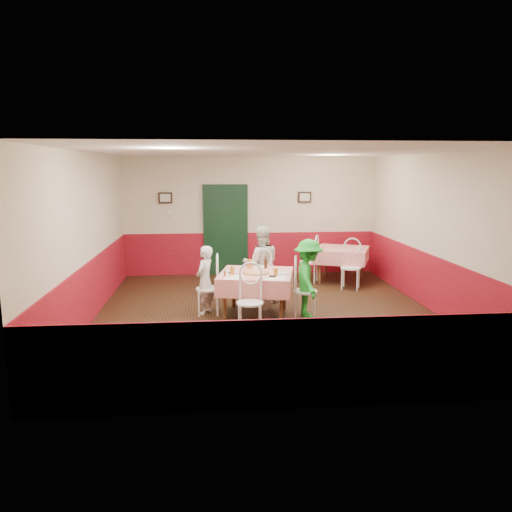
{
  "coord_description": "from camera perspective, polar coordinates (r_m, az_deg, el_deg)",
  "views": [
    {
      "loc": [
        -0.96,
        -8.39,
        2.53
      ],
      "look_at": [
        -0.19,
        -0.02,
        1.05
      ],
      "focal_mm": 35.0,
      "sensor_mm": 36.0,
      "label": 1
    }
  ],
  "objects": [
    {
      "name": "pizza",
      "position": [
        8.52,
        0.0,
        -1.91
      ],
      "size": [
        0.5,
        0.5,
        0.03
      ],
      "primitive_type": "cylinder",
      "rotation": [
        0.0,
        0.0,
        -0.2
      ],
      "color": "#B74723",
      "rests_on": "main_table"
    },
    {
      "name": "chair_near",
      "position": [
        7.84,
        -0.69,
        -5.4
      ],
      "size": [
        0.47,
        0.47,
        0.9
      ],
      "primitive_type": null,
      "rotation": [
        0.0,
        0.0,
        -0.14
      ],
      "color": "white",
      "rests_on": "ground"
    },
    {
      "name": "wainscot_left",
      "position": [
        8.87,
        -18.34,
        -3.77
      ],
      "size": [
        0.03,
        7.0,
        1.0
      ],
      "primitive_type": "cube",
      "color": "maroon",
      "rests_on": "ground"
    },
    {
      "name": "chair_left",
      "position": [
        8.79,
        -5.53,
        -3.75
      ],
      "size": [
        0.43,
        0.43,
        0.9
      ],
      "primitive_type": null,
      "rotation": [
        0.0,
        0.0,
        -1.55
      ],
      "color": "white",
      "rests_on": "ground"
    },
    {
      "name": "right_wall",
      "position": [
        9.35,
        19.88,
        2.45
      ],
      "size": [
        0.1,
        7.0,
        2.8
      ],
      "primitive_type": "cube",
      "color": "beige",
      "rests_on": "ground"
    },
    {
      "name": "plate_right",
      "position": [
        8.53,
        2.97,
        -1.95
      ],
      "size": [
        0.3,
        0.3,
        0.01
      ],
      "primitive_type": "cylinder",
      "rotation": [
        0.0,
        0.0,
        -0.2
      ],
      "color": "white",
      "rests_on": "main_table"
    },
    {
      "name": "chair_far",
      "position": [
        9.48,
        0.57,
        -2.69
      ],
      "size": [
        0.44,
        0.44,
        0.9
      ],
      "primitive_type": null,
      "rotation": [
        0.0,
        0.0,
        3.19
      ],
      "color": "white",
      "rests_on": "ground"
    },
    {
      "name": "menu_right",
      "position": [
        8.18,
        2.32,
        -2.51
      ],
      "size": [
        0.44,
        0.49,
        0.0
      ],
      "primitive_type": "cube",
      "rotation": [
        0.0,
        0.0,
        -0.41
      ],
      "color": "white",
      "rests_on": "main_table"
    },
    {
      "name": "glass_c",
      "position": [
        8.96,
        -0.79,
        -0.91
      ],
      "size": [
        0.1,
        0.1,
        0.15
      ],
      "primitive_type": "cylinder",
      "rotation": [
        0.0,
        0.0,
        -0.2
      ],
      "color": "#BF7219",
      "rests_on": "main_table"
    },
    {
      "name": "diner_left",
      "position": [
        8.77,
        -5.86,
        -2.76
      ],
      "size": [
        0.46,
        0.52,
        1.21
      ],
      "primitive_type": "imported",
      "rotation": [
        0.0,
        0.0,
        -2.03
      ],
      "color": "gray",
      "rests_on": "ground"
    },
    {
      "name": "ceiling",
      "position": [
        8.45,
        1.3,
        11.82
      ],
      "size": [
        7.0,
        7.0,
        0.0
      ],
      "primitive_type": "plane",
      "color": "white",
      "rests_on": "back_wall"
    },
    {
      "name": "plate_far",
      "position": [
        9.0,
        0.4,
        -1.31
      ],
      "size": [
        0.3,
        0.3,
        0.01
      ],
      "primitive_type": "cylinder",
      "rotation": [
        0.0,
        0.0,
        -0.2
      ],
      "color": "white",
      "rests_on": "main_table"
    },
    {
      "name": "wallet",
      "position": [
        8.25,
        1.89,
        -2.34
      ],
      "size": [
        0.13,
        0.11,
        0.02
      ],
      "primitive_type": "cube",
      "rotation": [
        0.0,
        0.0,
        -0.2
      ],
      "color": "black",
      "rests_on": "main_table"
    },
    {
      "name": "menu_left",
      "position": [
        8.23,
        -2.55,
        -2.43
      ],
      "size": [
        0.32,
        0.42,
        0.0
      ],
      "primitive_type": "cube",
      "rotation": [
        0.0,
        0.0,
        -0.06
      ],
      "color": "white",
      "rests_on": "main_table"
    },
    {
      "name": "picture_right",
      "position": [
        12.07,
        5.58,
        6.72
      ],
      "size": [
        0.32,
        0.03,
        0.26
      ],
      "primitive_type": "cube",
      "color": "black",
      "rests_on": "back_wall"
    },
    {
      "name": "diner_right",
      "position": [
        8.56,
        6.01,
        -2.58
      ],
      "size": [
        0.55,
        0.9,
        1.35
      ],
      "primitive_type": "imported",
      "rotation": [
        0.0,
        0.0,
        1.52
      ],
      "color": "gray",
      "rests_on": "ground"
    },
    {
      "name": "diner_far",
      "position": [
        9.47,
        0.6,
        -0.96
      ],
      "size": [
        0.72,
        0.57,
        1.46
      ],
      "primitive_type": "imported",
      "rotation": [
        0.0,
        0.0,
        3.17
      ],
      "color": "gray",
      "rests_on": "ground"
    },
    {
      "name": "wainscot_front",
      "position": [
        5.4,
        5.52,
        -12.17
      ],
      "size": [
        6.0,
        0.03,
        1.0
      ],
      "primitive_type": "cube",
      "color": "maroon",
      "rests_on": "ground"
    },
    {
      "name": "chair_right",
      "position": [
        8.61,
        5.65,
        -4.05
      ],
      "size": [
        0.5,
        0.5,
        0.9
      ],
      "primitive_type": null,
      "rotation": [
        0.0,
        0.0,
        1.36
      ],
      "color": "white",
      "rests_on": "ground"
    },
    {
      "name": "shaker_b",
      "position": [
        8.17,
        -3.01,
        -2.21
      ],
      "size": [
        0.04,
        0.04,
        0.09
      ],
      "primitive_type": "cylinder",
      "rotation": [
        0.0,
        0.0,
        -0.2
      ],
      "color": "silver",
      "rests_on": "main_table"
    },
    {
      "name": "plate_left",
      "position": [
        8.62,
        -2.92,
        -1.83
      ],
      "size": [
        0.3,
        0.3,
        0.01
      ],
      "primitive_type": "cylinder",
      "rotation": [
        0.0,
        0.0,
        -0.2
      ],
      "color": "white",
      "rests_on": "main_table"
    },
    {
      "name": "glass_a",
      "position": [
        8.39,
        -2.73,
        -1.72
      ],
      "size": [
        0.09,
        0.09,
        0.14
      ],
      "primitive_type": "cylinder",
      "rotation": [
        0.0,
        0.0,
        -0.2
      ],
      "color": "#BF7219",
      "rests_on": "main_table"
    },
    {
      "name": "left_wall",
      "position": [
        8.71,
        -18.76,
        2.0
      ],
      "size": [
        0.1,
        7.0,
        2.8
      ],
      "primitive_type": "cube",
      "color": "beige",
      "rests_on": "ground"
    },
    {
      "name": "thermostat",
      "position": [
        11.92,
        -9.79,
        4.89
      ],
      "size": [
        0.1,
        0.03,
        0.1
      ],
      "primitive_type": "cube",
      "color": "white",
      "rests_on": "back_wall"
    },
    {
      "name": "main_table",
      "position": [
        8.68,
        -0.0,
        -4.39
      ],
      "size": [
        1.44,
        1.44,
        0.77
      ],
      "primitive_type": "cube",
      "rotation": [
        0.0,
        0.0,
        -0.2
      ],
      "color": "red",
      "rests_on": "ground"
    },
    {
      "name": "door",
      "position": [
        11.94,
        -3.49,
        2.85
      ],
      "size": [
        0.96,
        0.06,
        2.1
      ],
      "primitive_type": "cube",
      "color": "black",
      "rests_on": "ground"
    },
    {
      "name": "chair_second_b",
      "position": [
        10.73,
        10.78,
        -1.36
      ],
      "size": [
        0.55,
        0.55,
        0.9
      ],
      "primitive_type": null,
      "rotation": [
        0.0,
        0.0,
        -0.39
      ],
      "color": "white",
      "rests_on": "ground"
    },
    {
      "name": "wainscot_back",
      "position": [
        12.09,
        -0.62,
        0.32
      ],
      "size": [
        6.0,
        0.03,
        1.0
      ],
      "primitive_type": "cube",
      "color": "maroon",
      "rests_on": "ground"
    },
    {
      "name": "back_wall",
      "position": [
        11.98,
        -0.64,
        4.58
      ],
      "size": [
        6.0,
        0.1,
        2.8
      ],
      "primitive_type": "cube",
      "color": "beige",
      "rests_on": "ground"
    },
    {
      "name": "glass_b",
      "position": [
        8.31,
        2.27,
        -1.85
      ],
      "size": [
        0.08,
        0.08,
        0.13
      ],
      "primitive_type": "cylinder",
      "rotation": [
        0.0,
        0.0,
        -0.2
      ],
      "color": "#BF7219",
      "rests_on": "main_table"
    },
    {
      "name": "shaker_c",
      "position": [
        8.29,
        -3.56,
        -2.04
      ],
      "size": [
        0.04,
        0.04,
        0.09
      ],
      "primitive_type": "cylinder",
      "rotation": [
        0.0,
        0.0,
        -0.2
      ],
      "color": "#B23319",
      "rests_on": "main_table"
    },
    {
      "name": "floor",
      "position": [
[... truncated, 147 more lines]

